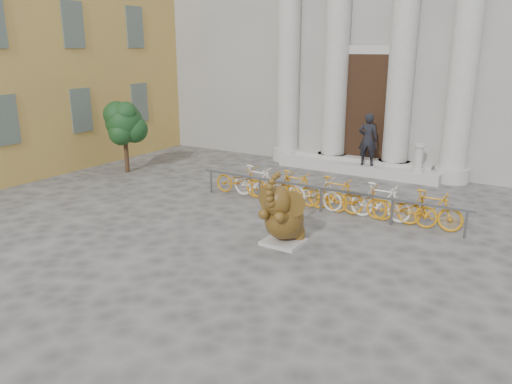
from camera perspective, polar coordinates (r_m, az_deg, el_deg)
The scene contains 9 objects.
ground at distance 10.94m, azimuth -6.19°, elevation -7.89°, with size 80.00×80.00×0.00m, color #474442.
classical_building at distance 23.63m, azimuth 17.43°, elevation 19.30°, with size 22.00×10.70×12.00m.
entrance_steps at distance 18.80m, azimuth 11.59°, elevation 2.80°, with size 6.00×1.20×0.36m, color #A8A59E.
ochre_building at distance 23.71m, azimuth -23.83°, elevation 18.72°, with size 8.00×14.00×12.00m, color tan.
elephant_statue at distance 11.56m, azimuth 3.14°, elevation -2.95°, with size 1.21×1.34×1.81m.
bike_rack at distance 14.18m, azimuth 7.82°, elevation -0.08°, with size 8.00×0.53×1.00m.
tree at distance 18.67m, azimuth -14.82°, elevation 7.62°, with size 1.50×1.37×2.61m.
pedestrian at distance 18.20m, azimuth 12.67°, elevation 5.88°, with size 0.68×0.45×1.87m, color black.
balustrade_post at distance 17.76m, azimuth 18.09°, elevation 3.61°, with size 0.39×0.39×0.97m.
Camera 1 is at (6.20, -7.82, 4.47)m, focal length 35.00 mm.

